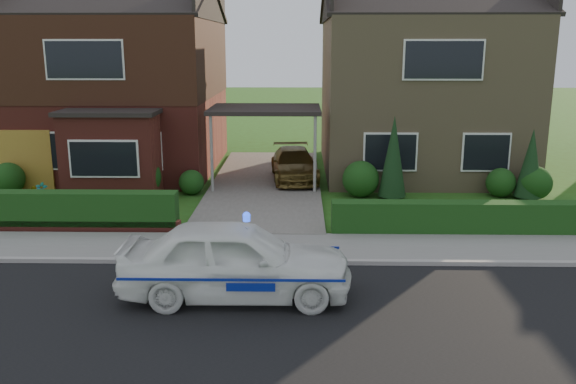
{
  "coord_description": "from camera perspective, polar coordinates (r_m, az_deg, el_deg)",
  "views": [
    {
      "loc": [
        1.21,
        -10.08,
        4.94
      ],
      "look_at": [
        0.94,
        3.5,
        1.6
      ],
      "focal_mm": 38.0,
      "sensor_mm": 36.0,
      "label": 1
    }
  ],
  "objects": [
    {
      "name": "kerb",
      "position": [
        14.06,
        -3.89,
        -6.53
      ],
      "size": [
        60.0,
        0.16,
        0.12
      ],
      "primitive_type": "cube",
      "color": "#9E9993",
      "rests_on": "ground"
    },
    {
      "name": "carport_link",
      "position": [
        21.19,
        -2.15,
        7.61
      ],
      "size": [
        3.8,
        3.0,
        2.77
      ],
      "color": "black",
      "rests_on": "ground"
    },
    {
      "name": "shrub_left_near",
      "position": [
        20.51,
        -9.02,
        0.9
      ],
      "size": [
        0.84,
        0.84,
        0.84
      ],
      "primitive_type": "sphere",
      "color": "black",
      "rests_on": "ground"
    },
    {
      "name": "conifer_a",
      "position": [
        19.84,
        9.81,
        3.04
      ],
      "size": [
        0.9,
        0.9,
        2.6
      ],
      "primitive_type": "cone",
      "color": "black",
      "rests_on": "ground"
    },
    {
      "name": "hedge_right",
      "position": [
        16.84,
        16.95,
        -3.87
      ],
      "size": [
        7.5,
        0.55,
        0.8
      ],
      "primitive_type": "cube",
      "color": "black",
      "rests_on": "ground"
    },
    {
      "name": "shrub_right_near",
      "position": [
        20.05,
        6.82,
        1.21
      ],
      "size": [
        1.2,
        1.2,
        1.2
      ],
      "primitive_type": "sphere",
      "color": "black",
      "rests_on": "ground"
    },
    {
      "name": "ground",
      "position": [
        11.29,
        -5.24,
        -12.2
      ],
      "size": [
        120.0,
        120.0,
        0.0
      ],
      "primitive_type": "plane",
      "color": "#274D14",
      "rests_on": "ground"
    },
    {
      "name": "shrub_right_mid",
      "position": [
        21.13,
        19.29,
        0.84
      ],
      "size": [
        0.96,
        0.96,
        0.96
      ],
      "primitive_type": "sphere",
      "color": "black",
      "rests_on": "ground"
    },
    {
      "name": "potted_plant_a",
      "position": [
        20.4,
        -22.03,
        -0.21
      ],
      "size": [
        0.39,
        0.28,
        0.71
      ],
      "primitive_type": "imported",
      "rotation": [
        0.0,
        0.0,
        0.08
      ],
      "color": "gray",
      "rests_on": "ground"
    },
    {
      "name": "road",
      "position": [
        11.29,
        -5.24,
        -12.2
      ],
      "size": [
        60.0,
        6.0,
        0.02
      ],
      "primitive_type": "cube",
      "color": "black",
      "rests_on": "ground"
    },
    {
      "name": "driveway",
      "position": [
        21.67,
        -2.08,
        0.78
      ],
      "size": [
        3.8,
        12.0,
        0.12
      ],
      "primitive_type": "cube",
      "color": "#666059",
      "rests_on": "ground"
    },
    {
      "name": "house_right",
      "position": [
        24.54,
        12.13,
        10.52
      ],
      "size": [
        7.5,
        8.06,
        7.25
      ],
      "color": "#96805B",
      "rests_on": "ground"
    },
    {
      "name": "driveway_car",
      "position": [
        21.97,
        0.58,
        2.61
      ],
      "size": [
        1.9,
        3.96,
        1.11
      ],
      "primitive_type": "imported",
      "rotation": [
        0.0,
        0.0,
        0.09
      ],
      "color": "brown",
      "rests_on": "driveway"
    },
    {
      "name": "garage_door",
      "position": [
        22.5,
        -23.76,
        2.67
      ],
      "size": [
        2.2,
        0.1,
        2.1
      ],
      "primitive_type": "cube",
      "color": "brown",
      "rests_on": "ground"
    },
    {
      "name": "sidewalk",
      "position": [
        15.05,
        -3.54,
        -5.18
      ],
      "size": [
        60.0,
        2.0,
        0.1
      ],
      "primitive_type": "cube",
      "color": "slate",
      "rests_on": "ground"
    },
    {
      "name": "shrub_right_far",
      "position": [
        21.18,
        22.12,
        0.79
      ],
      "size": [
        1.08,
        1.08,
        1.08
      ],
      "primitive_type": "sphere",
      "color": "black",
      "rests_on": "ground"
    },
    {
      "name": "shrub_left_far",
      "position": [
        22.29,
        -24.71,
        1.14
      ],
      "size": [
        1.08,
        1.08,
        1.08
      ],
      "primitive_type": "sphere",
      "color": "black",
      "rests_on": "ground"
    },
    {
      "name": "house_left",
      "position": [
        25.0,
        -15.37,
        10.74
      ],
      "size": [
        7.5,
        9.53,
        7.25
      ],
      "color": "maroon",
      "rests_on": "ground"
    },
    {
      "name": "hedge_left",
      "position": [
        17.74,
        -22.23,
        -3.42
      ],
      "size": [
        7.5,
        0.55,
        0.9
      ],
      "primitive_type": "cube",
      "color": "black",
      "rests_on": "ground"
    },
    {
      "name": "potted_plant_b",
      "position": [
        19.82,
        -22.96,
        -0.59
      ],
      "size": [
        0.54,
        0.54,
        0.77
      ],
      "primitive_type": "imported",
      "rotation": [
        0.0,
        0.0,
        0.81
      ],
      "color": "gray",
      "rests_on": "ground"
    },
    {
      "name": "police_car",
      "position": [
        12.09,
        -4.91,
        -6.39
      ],
      "size": [
        4.19,
        4.57,
        1.72
      ],
      "rotation": [
        0.0,
        0.0,
        1.58
      ],
      "color": "white",
      "rests_on": "ground"
    },
    {
      "name": "conifer_b",
      "position": [
        21.0,
        21.75,
        2.28
      ],
      "size": [
        0.9,
        0.9,
        2.2
      ],
      "primitive_type": "cone",
      "color": "black",
      "rests_on": "ground"
    },
    {
      "name": "dwarf_wall",
      "position": [
        17.56,
        -22.47,
        -3.0
      ],
      "size": [
        7.7,
        0.25,
        0.36
      ],
      "primitive_type": "cube",
      "color": "maroon",
      "rests_on": "ground"
    },
    {
      "name": "potted_plant_c",
      "position": [
        18.34,
        -23.3,
        -1.61
      ],
      "size": [
        0.65,
        0.65,
        0.85
      ],
      "primitive_type": "imported",
      "rotation": [
        0.0,
        0.0,
        1.05
      ],
      "color": "gray",
      "rests_on": "ground"
    },
    {
      "name": "shrub_left_mid",
      "position": [
        20.52,
        -13.59,
        1.38
      ],
      "size": [
        1.32,
        1.32,
        1.32
      ],
      "primitive_type": "sphere",
      "color": "black",
      "rests_on": "ground"
    }
  ]
}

